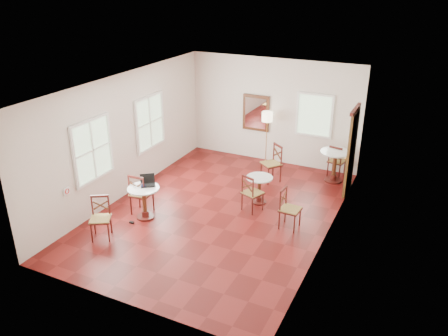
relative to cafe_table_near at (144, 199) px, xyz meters
The scene contains 17 objects.
ground 1.74m from the cafe_table_near, 34.28° to the left, with size 7.00×7.00×0.00m, color #621310.
room_shell 2.29m from the cafe_table_near, 42.59° to the left, with size 5.02×7.02×3.01m.
cafe_table_near is the anchor object (origin of this frame).
cafe_table_mid 2.73m from the cafe_table_near, 41.46° to the left, with size 0.63×0.63×0.67m.
cafe_table_back 5.08m from the cafe_table_near, 48.29° to the left, with size 0.80×0.80×0.84m.
chair_near_a 0.25m from the cafe_table_near, 142.40° to the left, with size 0.49×0.49×0.99m.
chair_near_b 1.13m from the cafe_table_near, 107.72° to the right, with size 0.57×0.57×0.91m.
chair_mid_a 2.45m from the cafe_table_near, 33.64° to the left, with size 0.54×0.54×0.91m.
chair_mid_b 3.21m from the cafe_table_near, 18.09° to the left, with size 0.44×0.44×0.92m.
chair_back_a 5.33m from the cafe_table_near, 50.90° to the left, with size 0.48×0.48×0.90m.
chair_back_b 3.64m from the cafe_table_near, 58.85° to the left, with size 0.64×0.64×1.00m.
floor_lamp 4.39m from the cafe_table_near, 71.81° to the left, with size 0.31×0.31×1.57m.
laptop 0.39m from the cafe_table_near, 89.75° to the left, with size 0.42×0.41×0.23m.
mouse 0.36m from the cafe_table_near, 43.61° to the left, with size 0.10×0.06×0.04m, color black.
navy_mug 0.33m from the cafe_table_near, 139.29° to the left, with size 0.12×0.08×0.09m.
water_glass 0.39m from the cafe_table_near, 151.99° to the right, with size 0.06×0.06×0.10m, color white.
power_adapter 0.58m from the cafe_table_near, 110.30° to the right, with size 0.10×0.06×0.04m, color black.
Camera 1 is at (4.11, -8.24, 5.12)m, focal length 36.21 mm.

